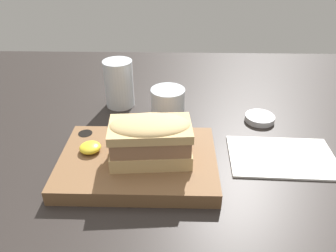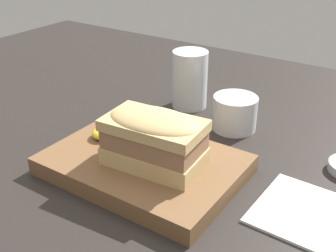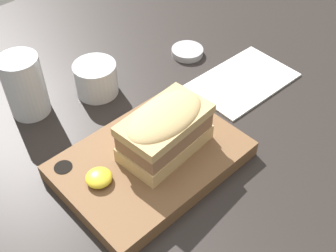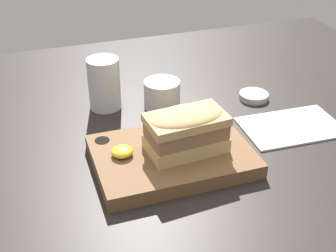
{
  "view_description": "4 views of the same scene",
  "coord_description": "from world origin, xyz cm",
  "views": [
    {
      "loc": [
        11.81,
        -53.26,
        40.88
      ],
      "look_at": [
        10.56,
        -3.14,
        9.79
      ],
      "focal_mm": 35.0,
      "sensor_mm": 36.0,
      "label": 1
    },
    {
      "loc": [
        38.28,
        -48.5,
        37.89
      ],
      "look_at": [
        7.82,
        -3.01,
        9.68
      ],
      "focal_mm": 45.0,
      "sensor_mm": 36.0,
      "label": 2
    },
    {
      "loc": [
        -22.92,
        -39.11,
        54.1
      ],
      "look_at": [
        8.39,
        -6.01,
        9.13
      ],
      "focal_mm": 45.0,
      "sensor_mm": 36.0,
      "label": 3
    },
    {
      "loc": [
        -18.18,
        -72.24,
        52.76
      ],
      "look_at": [
        5.1,
        -3.39,
        8.65
      ],
      "focal_mm": 50.0,
      "sensor_mm": 36.0,
      "label": 4
    }
  ],
  "objects": [
    {
      "name": "dining_table",
      "position": [
        0.0,
        0.0,
        1.0
      ],
      "size": [
        155.92,
        117.62,
        2.0
      ],
      "color": "#282321",
      "rests_on": "ground"
    },
    {
      "name": "serving_board",
      "position": [
        5.06,
        -5.52,
        3.39
      ],
      "size": [
        28.47,
        20.1,
        2.84
      ],
      "color": "brown",
      "rests_on": "dining_table"
    },
    {
      "name": "wine_glass",
      "position": [
        10.06,
        15.4,
        4.81
      ],
      "size": [
        8.04,
        8.04,
        6.23
      ],
      "color": "silver",
      "rests_on": "dining_table"
    },
    {
      "name": "mustard_dollop",
      "position": [
        -3.86,
        -4.25,
        5.57
      ],
      "size": [
        3.97,
        3.97,
        1.59
      ],
      "color": "yellow",
      "rests_on": "serving_board"
    },
    {
      "name": "sandwich",
      "position": [
        7.59,
        -6.2,
        9.16
      ],
      "size": [
        14.72,
        9.24,
        8.16
      ],
      "rotation": [
        0.0,
        0.0,
        0.08
      ],
      "color": "tan",
      "rests_on": "serving_board"
    },
    {
      "name": "napkin",
      "position": [
        32.71,
        -1.79,
        2.2
      ],
      "size": [
        20.78,
        13.8,
        0.4
      ],
      "rotation": [
        0.0,
        0.0,
        -0.03
      ],
      "color": "white",
      "rests_on": "dining_table"
    },
    {
      "name": "water_glass",
      "position": [
        -1.93,
        19.39,
        6.99
      ],
      "size": [
        7.04,
        7.04,
        11.51
      ],
      "color": "silver",
      "rests_on": "dining_table"
    }
  ]
}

